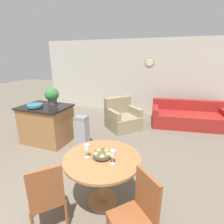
{
  "coord_description": "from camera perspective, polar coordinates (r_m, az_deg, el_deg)",
  "views": [
    {
      "loc": [
        1.24,
        -1.07,
        2.1
      ],
      "look_at": [
        0.01,
        2.25,
        0.97
      ],
      "focal_mm": 28.0,
      "sensor_mm": 36.0,
      "label": 1
    }
  ],
  "objects": [
    {
      "name": "wine_glass_right",
      "position": [
        2.29,
        0.21,
        -13.49
      ],
      "size": [
        0.07,
        0.07,
        0.2
      ],
      "color": "silver",
      "rests_on": "dining_table"
    },
    {
      "name": "kitchen_island",
      "position": [
        4.71,
        -20.5,
        -3.65
      ],
      "size": [
        1.17,
        0.87,
        0.94
      ],
      "color": "#9E6B3D",
      "rests_on": "ground_plane"
    },
    {
      "name": "wall_back",
      "position": [
        6.67,
        9.6,
        11.08
      ],
      "size": [
        8.0,
        0.09,
        2.7
      ],
      "color": "beige",
      "rests_on": "ground_plane"
    },
    {
      "name": "dining_chair_near_right",
      "position": [
        2.17,
        8.41,
        -29.54
      ],
      "size": [
        0.59,
        0.59,
        0.94
      ],
      "rotation": [
        0.0,
        0.0,
        8.67
      ],
      "color": "brown",
      "rests_on": "ground_plane"
    },
    {
      "name": "couch",
      "position": [
        5.98,
        23.52,
        -1.6
      ],
      "size": [
        2.29,
        1.28,
        0.76
      ],
      "rotation": [
        0.0,
        0.0,
        0.15
      ],
      "color": "maroon",
      "rests_on": "ground_plane"
    },
    {
      "name": "dining_table",
      "position": [
        2.6,
        -3.16,
        -17.82
      ],
      "size": [
        1.08,
        1.08,
        0.77
      ],
      "color": "#9E6B3D",
      "rests_on": "ground_plane"
    },
    {
      "name": "fruit_bowl",
      "position": [
        2.47,
        -3.22,
        -13.54
      ],
      "size": [
        0.26,
        0.26,
        0.1
      ],
      "color": "#4C4742",
      "rests_on": "dining_table"
    },
    {
      "name": "dining_chair_near_left",
      "position": [
        2.46,
        -20.61,
        -23.98
      ],
      "size": [
        0.59,
        0.59,
        0.94
      ],
      "rotation": [
        0.0,
        0.0,
        7.1
      ],
      "color": "brown",
      "rests_on": "ground_plane"
    },
    {
      "name": "wine_glass_left",
      "position": [
        2.45,
        -8.19,
        -11.5
      ],
      "size": [
        0.07,
        0.07,
        0.2
      ],
      "color": "silver",
      "rests_on": "dining_table"
    },
    {
      "name": "armchair",
      "position": [
        5.29,
        3.39,
        -2.13
      ],
      "size": [
        1.19,
        1.19,
        0.91
      ],
      "rotation": [
        0.0,
        0.0,
        0.85
      ],
      "color": "#998966",
      "rests_on": "ground_plane"
    },
    {
      "name": "trash_bin",
      "position": [
        4.28,
        -9.85,
        -6.27
      ],
      "size": [
        0.3,
        0.24,
        0.76
      ],
      "color": "#9E9EA3",
      "rests_on": "ground_plane"
    },
    {
      "name": "potted_plant",
      "position": [
        4.6,
        -19.04,
        5.17
      ],
      "size": [
        0.34,
        0.34,
        0.43
      ],
      "color": "#4C4C51",
      "rests_on": "kitchen_island"
    },
    {
      "name": "teal_bowl",
      "position": [
        4.51,
        -23.87,
        1.95
      ],
      "size": [
        0.35,
        0.35,
        0.08
      ],
      "color": "teal",
      "rests_on": "kitchen_island"
    }
  ]
}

